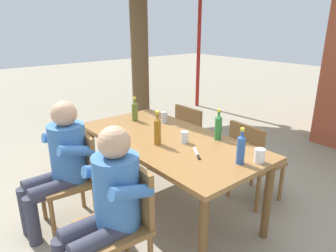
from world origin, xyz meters
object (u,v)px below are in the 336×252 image
Objects in this scene: backpack_by_near_side at (65,152)px; backpack_by_far_side at (84,149)px; cup_steel at (164,117)px; table_knife at (197,154)px; chair_far_right at (252,159)px; person_in_plaid_shirt at (60,160)px; chair_near_right at (123,217)px; bottle_green at (218,127)px; lamp_post at (200,12)px; dining_table at (168,147)px; cup_white at (260,156)px; chair_near_left at (75,174)px; person_in_white_shirt at (107,202)px; bottle_amber at (157,130)px; bottle_olive at (135,111)px; cup_glass at (184,137)px; bottle_blue at (241,148)px; chair_far_left at (195,136)px.

backpack_by_near_side is 0.24m from backpack_by_far_side.
cup_steel is at bearing 21.67° from backpack_by_far_side.
backpack_by_far_side is (-1.99, -0.13, -0.57)m from table_knife.
person_in_plaid_shirt reaches higher than chair_far_right.
bottle_green is at bearing 95.91° from chair_near_right.
chair_near_right is 4.15× the size of table_knife.
lamp_post is at bearing 120.21° from person_in_plaid_shirt.
dining_table is 0.89m from cup_white.
chair_near_left is 0.74× the size of person_in_white_shirt.
chair_near_right is 0.88m from person_in_plaid_shirt.
cup_white is (0.42, 0.99, 0.34)m from chair_near_right.
bottle_amber reaches higher than table_knife.
person_in_plaid_shirt is at bearing -139.35° from cup_white.
bottle_amber is at bearing -17.98° from bottle_olive.
dining_table is 6.51× the size of bottle_green.
bottle_amber is 0.63m from cup_steel.
person_in_plaid_shirt is at bearing -31.73° from backpack_by_far_side.
person_in_white_shirt is 3.83× the size of bottle_amber.
person_in_plaid_shirt is at bearing -172.71° from chair_near_right.
cup_glass is at bearing 56.79° from person_in_plaid_shirt.
bottle_blue is 0.62× the size of backpack_by_near_side.
cup_glass is 0.51× the size of table_knife.
person_in_white_shirt is 2.53× the size of backpack_by_near_side.
chair_far_right reaches higher than dining_table.
chair_near_left is 1.07m from cup_glass.
chair_near_left is at bearing -89.72° from chair_far_left.
chair_near_right is 3.27× the size of bottle_olive.
person_in_white_shirt is at bearing -51.55° from lamp_post.
bottle_amber is (-0.37, 0.60, 0.42)m from chair_near_right.
chair_far_left reaches higher than dining_table.
cup_glass is 0.04× the size of lamp_post.
lamp_post reaches higher than chair_far_right.
chair_far_right is 2.83× the size of bottle_amber.
chair_far_right is 1.86m from person_in_plaid_shirt.
cup_white is (0.43, -0.56, 0.34)m from chair_far_right.
cup_white is (1.24, -0.05, -0.00)m from cup_steel.
chair_near_left is at bearing 85.41° from person_in_plaid_shirt.
bottle_blue reaches higher than chair_near_right.
person_in_plaid_shirt is (-0.85, 0.00, 0.00)m from person_in_white_shirt.
backpack_by_near_side is 0.16× the size of lamp_post.
lamp_post reaches higher than table_knife.
backpack_by_far_side is (-1.97, 0.58, -0.28)m from chair_near_right.
bottle_blue is at bearing 35.89° from chair_near_left.
chair_far_right is 1.09m from bottle_amber.
bottle_blue is (0.34, 0.86, 0.41)m from chair_near_right.
cup_steel reaches higher than backpack_by_near_side.
chair_near_right is at bearing -61.05° from chair_far_left.
dining_table is 2.16× the size of chair_far_right.
cup_white is 0.49m from table_knife.
chair_far_left is 0.30× the size of lamp_post.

